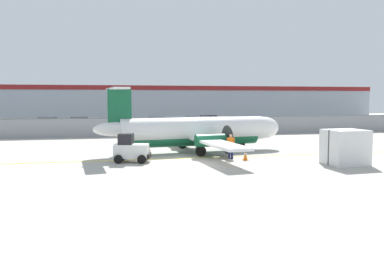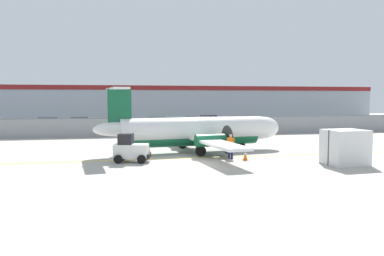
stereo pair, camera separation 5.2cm
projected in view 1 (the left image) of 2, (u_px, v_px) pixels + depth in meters
name	position (u px, v px, depth m)	size (l,w,h in m)	color
ground_plane	(188.00, 158.00, 26.06)	(140.00, 140.00, 0.01)	#ADA89E
perimeter_fence	(161.00, 126.00, 41.61)	(98.00, 0.10, 2.10)	gray
parking_lot_strip	(152.00, 128.00, 52.93)	(98.00, 17.00, 0.12)	#38383A
background_building	(143.00, 103.00, 70.75)	(91.00, 8.10, 6.50)	#A8B2BC
commuter_airplane	(198.00, 131.00, 29.02)	(15.04, 16.07, 4.92)	white
baggage_tug	(131.00, 149.00, 24.42)	(2.51, 1.79, 1.88)	silver
ground_crew_worker	(231.00, 145.00, 25.78)	(0.51, 0.47, 1.70)	#191E4C
cargo_container	(345.00, 147.00, 23.51)	(2.55, 2.18, 2.20)	silver
traffic_cone_near_left	(245.00, 156.00, 25.21)	(0.36, 0.36, 0.64)	orange
traffic_cone_near_right	(127.00, 146.00, 30.34)	(0.36, 0.36, 0.64)	orange
traffic_cone_far_left	(149.00, 152.00, 26.86)	(0.36, 0.36, 0.64)	orange
parked_car_0	(48.00, 123.00, 49.34)	(4.35, 2.32, 1.58)	silver
parked_car_1	(80.00, 123.00, 49.96)	(4.33, 2.28, 1.58)	silver
parked_car_2	(108.00, 124.00, 48.47)	(4.24, 2.07, 1.58)	#19662D
parked_car_3	(157.00, 122.00, 51.19)	(4.28, 2.17, 1.58)	red
parked_car_4	(194.00, 122.00, 52.51)	(4.29, 2.19, 1.58)	silver
parked_car_5	(209.00, 120.00, 56.08)	(4.30, 2.20, 1.58)	navy
parked_car_6	(261.00, 122.00, 51.44)	(4.33, 2.28, 1.58)	black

